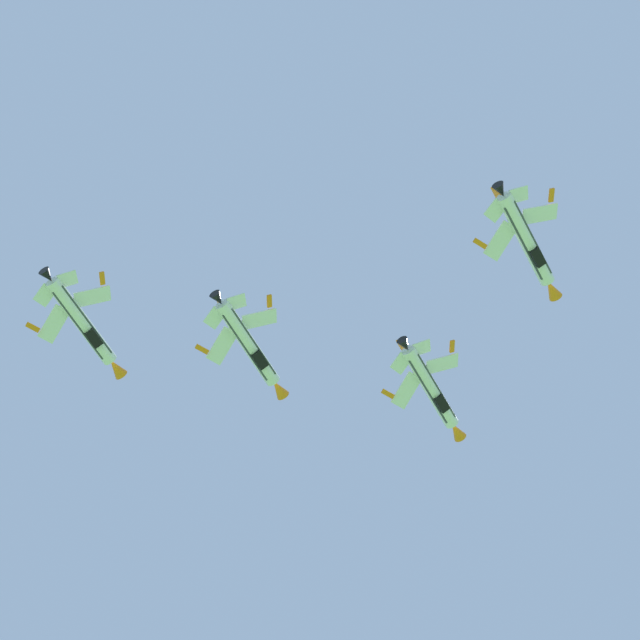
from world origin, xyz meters
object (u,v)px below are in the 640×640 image
fighter_jet_right_wing (527,241)px  fighter_jet_left_outer (83,323)px  fighter_jet_lead (431,389)px  fighter_jet_left_wing (249,345)px

fighter_jet_right_wing → fighter_jet_left_outer: fighter_jet_right_wing is taller
fighter_jet_lead → fighter_jet_left_wing: size_ratio=1.00×
fighter_jet_left_wing → fighter_jet_right_wing: bearing=4.2°
fighter_jet_lead → fighter_jet_left_wing: bearing=-135.0°
fighter_jet_left_wing → fighter_jet_right_wing: (33.19, -5.67, -0.22)m
fighter_jet_left_outer → fighter_jet_lead: bearing=41.9°
fighter_jet_left_wing → fighter_jet_lead: bearing=45.0°
fighter_jet_left_wing → fighter_jet_left_outer: (-17.27, -7.89, -0.64)m
fighter_jet_left_wing → fighter_jet_right_wing: size_ratio=1.00×
fighter_jet_lead → fighter_jet_left_outer: bearing=-138.1°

